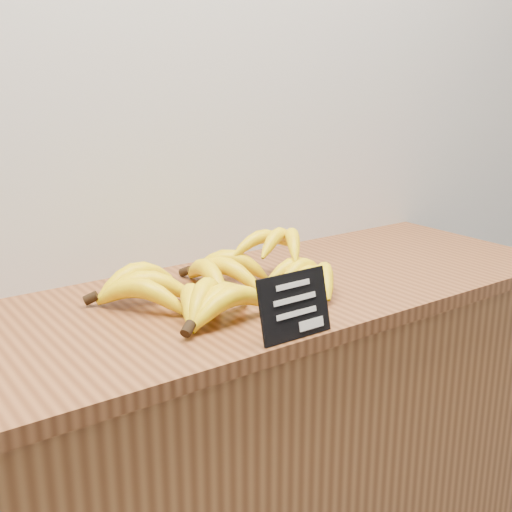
# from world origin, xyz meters

# --- Properties ---
(counter) EXTENTS (1.46, 0.50, 0.90)m
(counter) POSITION_xyz_m (0.06, 2.75, 0.45)
(counter) COLOR #945C2F
(counter) RESTS_ON ground
(counter_top) EXTENTS (1.56, 0.54, 0.03)m
(counter_top) POSITION_xyz_m (0.06, 2.75, 0.92)
(counter_top) COLOR brown
(counter_top) RESTS_ON counter
(chalkboard_sign) EXTENTS (0.14, 0.03, 0.11)m
(chalkboard_sign) POSITION_xyz_m (0.00, 2.51, 0.99)
(chalkboard_sign) COLOR black
(chalkboard_sign) RESTS_ON counter_top
(banana_pile) EXTENTS (0.50, 0.35, 0.11)m
(banana_pile) POSITION_xyz_m (0.02, 2.75, 0.97)
(banana_pile) COLOR yellow
(banana_pile) RESTS_ON counter_top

